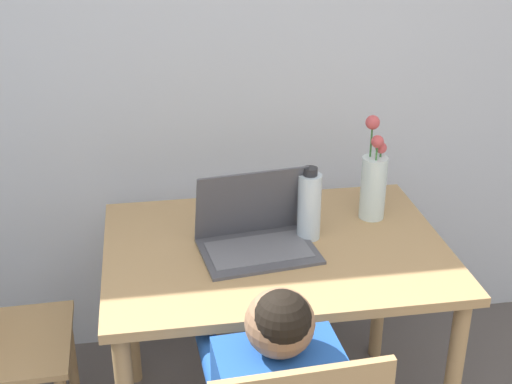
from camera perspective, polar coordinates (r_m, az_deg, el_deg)
name	(u,v)px	position (r m, az deg, el deg)	size (l,w,h in m)	color
wall_back	(183,34)	(2.55, -5.88, 12.48)	(6.40, 0.05, 2.50)	silver
dining_table	(275,272)	(2.25, 1.56, -6.45)	(1.05, 0.76, 0.72)	tan
laptop	(255,231)	(2.17, -0.06, -3.14)	(0.37, 0.29, 0.24)	#4C4C51
flower_vase	(374,181)	(2.35, 9.39, 0.86)	(0.08, 0.08, 0.35)	silver
water_bottle	(309,205)	(2.20, 4.28, -1.07)	(0.07, 0.07, 0.24)	silver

